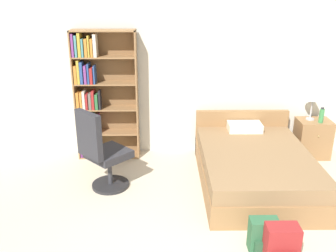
{
  "coord_description": "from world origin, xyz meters",
  "views": [
    {
      "loc": [
        -0.68,
        -2.43,
        2.55
      ],
      "look_at": [
        -0.63,
        1.98,
        0.88
      ],
      "focal_mm": 40.0,
      "sensor_mm": 36.0,
      "label": 1
    }
  ],
  "objects_px": {
    "table_lamp": "(313,95)",
    "backpack_red": "(282,247)",
    "bed": "(254,166)",
    "backpack_green": "(263,236)",
    "nightstand": "(312,138)",
    "bookshelf": "(98,96)",
    "office_chair": "(102,153)",
    "water_bottle": "(321,115)"
  },
  "relations": [
    {
      "from": "office_chair",
      "to": "backpack_red",
      "type": "relative_size",
      "value": 2.66
    },
    {
      "from": "office_chair",
      "to": "backpack_red",
      "type": "height_order",
      "value": "office_chair"
    },
    {
      "from": "bed",
      "to": "backpack_green",
      "type": "relative_size",
      "value": 5.66
    },
    {
      "from": "office_chair",
      "to": "backpack_green",
      "type": "relative_size",
      "value": 3.1
    },
    {
      "from": "bookshelf",
      "to": "office_chair",
      "type": "xyz_separation_m",
      "value": [
        0.2,
        -1.05,
        -0.47
      ]
    },
    {
      "from": "bookshelf",
      "to": "bed",
      "type": "xyz_separation_m",
      "value": [
        2.22,
        -0.9,
        -0.74
      ]
    },
    {
      "from": "nightstand",
      "to": "backpack_green",
      "type": "relative_size",
      "value": 1.66
    },
    {
      "from": "office_chair",
      "to": "backpack_green",
      "type": "height_order",
      "value": "office_chair"
    },
    {
      "from": "water_bottle",
      "to": "nightstand",
      "type": "bearing_deg",
      "value": 114.49
    },
    {
      "from": "bed",
      "to": "backpack_red",
      "type": "height_order",
      "value": "bed"
    },
    {
      "from": "bookshelf",
      "to": "nightstand",
      "type": "distance_m",
      "value": 3.4
    },
    {
      "from": "water_bottle",
      "to": "table_lamp",
      "type": "bearing_deg",
      "value": 129.26
    },
    {
      "from": "table_lamp",
      "to": "bed",
      "type": "bearing_deg",
      "value": -139.84
    },
    {
      "from": "table_lamp",
      "to": "bookshelf",
      "type": "bearing_deg",
      "value": 179.75
    },
    {
      "from": "bed",
      "to": "backpack_green",
      "type": "bearing_deg",
      "value": -98.7
    },
    {
      "from": "water_bottle",
      "to": "backpack_red",
      "type": "bearing_deg",
      "value": -117.95
    },
    {
      "from": "bookshelf",
      "to": "backpack_red",
      "type": "xyz_separation_m",
      "value": [
        2.12,
        -2.51,
        -0.79
      ]
    },
    {
      "from": "table_lamp",
      "to": "water_bottle",
      "type": "height_order",
      "value": "table_lamp"
    },
    {
      "from": "nightstand",
      "to": "backpack_red",
      "type": "distance_m",
      "value": 2.74
    },
    {
      "from": "bed",
      "to": "backpack_red",
      "type": "distance_m",
      "value": 1.62
    },
    {
      "from": "bed",
      "to": "backpack_red",
      "type": "xyz_separation_m",
      "value": [
        -0.09,
        -1.61,
        -0.05
      ]
    },
    {
      "from": "bed",
      "to": "office_chair",
      "type": "relative_size",
      "value": 1.82
    },
    {
      "from": "water_bottle",
      "to": "office_chair",
      "type": "bearing_deg",
      "value": -164.15
    },
    {
      "from": "office_chair",
      "to": "nightstand",
      "type": "relative_size",
      "value": 1.87
    },
    {
      "from": "table_lamp",
      "to": "backpack_green",
      "type": "xyz_separation_m",
      "value": [
        -1.26,
        -2.3,
        -0.82
      ]
    },
    {
      "from": "office_chair",
      "to": "backpack_red",
      "type": "distance_m",
      "value": 2.44
    },
    {
      "from": "bookshelf",
      "to": "office_chair",
      "type": "bearing_deg",
      "value": -79.42
    },
    {
      "from": "nightstand",
      "to": "water_bottle",
      "type": "distance_m",
      "value": 0.43
    },
    {
      "from": "bookshelf",
      "to": "backpack_green",
      "type": "xyz_separation_m",
      "value": [
        2.0,
        -2.32,
        -0.82
      ]
    },
    {
      "from": "backpack_red",
      "to": "backpack_green",
      "type": "xyz_separation_m",
      "value": [
        -0.12,
        0.2,
        -0.03
      ]
    },
    {
      "from": "office_chair",
      "to": "water_bottle",
      "type": "distance_m",
      "value": 3.31
    },
    {
      "from": "nightstand",
      "to": "backpack_red",
      "type": "xyz_separation_m",
      "value": [
        -1.21,
        -2.46,
        -0.1
      ]
    },
    {
      "from": "nightstand",
      "to": "table_lamp",
      "type": "distance_m",
      "value": 0.69
    },
    {
      "from": "table_lamp",
      "to": "backpack_green",
      "type": "distance_m",
      "value": 2.75
    },
    {
      "from": "table_lamp",
      "to": "backpack_red",
      "type": "height_order",
      "value": "table_lamp"
    },
    {
      "from": "water_bottle",
      "to": "backpack_red",
      "type": "relative_size",
      "value": 0.57
    },
    {
      "from": "nightstand",
      "to": "backpack_red",
      "type": "height_order",
      "value": "nightstand"
    },
    {
      "from": "table_lamp",
      "to": "backpack_red",
      "type": "distance_m",
      "value": 2.86
    },
    {
      "from": "backpack_red",
      "to": "bed",
      "type": "bearing_deg",
      "value": 86.65
    },
    {
      "from": "water_bottle",
      "to": "backpack_green",
      "type": "height_order",
      "value": "water_bottle"
    },
    {
      "from": "bookshelf",
      "to": "table_lamp",
      "type": "bearing_deg",
      "value": -0.25
    },
    {
      "from": "bed",
      "to": "water_bottle",
      "type": "height_order",
      "value": "water_bottle"
    }
  ]
}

